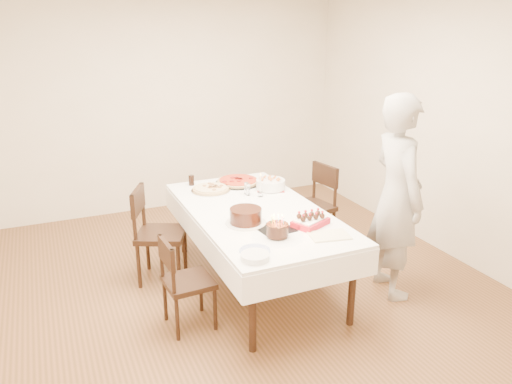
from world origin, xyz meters
name	(u,v)px	position (x,y,z in m)	size (l,w,h in m)	color
floor	(250,288)	(0.00, 0.00, 0.00)	(5.00, 5.00, 0.00)	brown
wall_back	(174,106)	(0.00, 2.50, 1.35)	(4.50, 0.04, 2.70)	beige
wall_front	(479,280)	(0.00, -2.50, 1.35)	(4.50, 0.04, 2.70)	beige
wall_right	(451,127)	(2.25, 0.00, 1.35)	(0.04, 5.00, 2.70)	beige
dining_table	(256,247)	(0.09, 0.06, 0.38)	(1.14, 2.14, 0.75)	white
chair_right_savory	(310,207)	(0.97, 0.59, 0.46)	(0.47, 0.47, 0.92)	black
chair_left_savory	(161,234)	(-0.70, 0.51, 0.47)	(0.48, 0.48, 0.93)	black
chair_left_dessert	(189,282)	(-0.68, -0.35, 0.40)	(0.41, 0.41, 0.79)	black
person	(397,197)	(1.18, -0.54, 0.92)	(0.67, 0.44, 1.83)	#B2AEA8
pizza_white	(211,189)	(-0.11, 0.74, 0.77)	(0.40, 0.40, 0.04)	beige
pizza_pepperoni	(238,181)	(0.24, 0.87, 0.77)	(0.48, 0.48, 0.04)	red
red_placemat	(270,189)	(0.47, 0.57, 0.75)	(0.27, 0.27, 0.01)	#B21E1E
pasta_bowl	(271,184)	(0.47, 0.55, 0.81)	(0.30, 0.30, 0.10)	white
taper_candle	(260,185)	(0.28, 0.39, 0.87)	(0.05, 0.05, 0.24)	white
shaker_pair	(248,190)	(0.19, 0.47, 0.81)	(0.10, 0.10, 0.12)	white
cola_glass	(191,180)	(-0.23, 1.01, 0.80)	(0.06, 0.06, 0.11)	black
layer_cake	(246,216)	(-0.11, -0.19, 0.82)	(0.35, 0.35, 0.14)	black
cake_board	(275,229)	(0.06, -0.40, 0.75)	(0.28, 0.28, 0.01)	black
birthday_cake	(277,226)	(0.01, -0.55, 0.84)	(0.18, 0.18, 0.17)	#38170F
strawberry_box	(310,221)	(0.37, -0.45, 0.79)	(0.30, 0.20, 0.08)	#AC1323
box_lid	(329,236)	(0.40, -0.71, 0.75)	(0.32, 0.21, 0.03)	beige
plate_stack	(255,256)	(-0.31, -0.84, 0.77)	(0.21, 0.21, 0.04)	white
china_plate	(255,251)	(-0.26, -0.72, 0.75)	(0.23, 0.23, 0.01)	white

